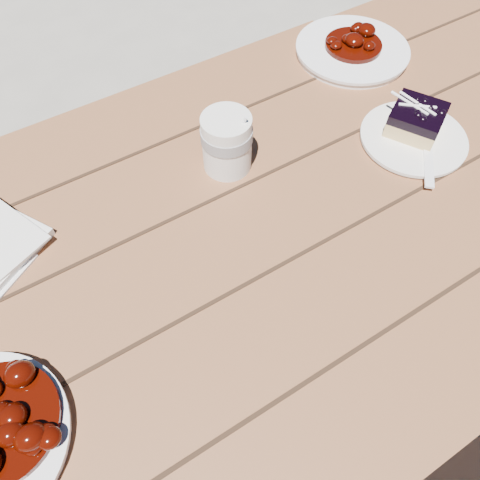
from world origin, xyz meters
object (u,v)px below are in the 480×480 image
dessert_plate (413,139)px  coffee_cup (227,143)px  second_plate (352,51)px  picnic_table (173,320)px  blueberry_cake (416,119)px

dessert_plate → coffee_cup: coffee_cup is taller
coffee_cup → second_plate: 0.40m
second_plate → coffee_cup: bearing=-160.9°
picnic_table → dessert_plate: (0.50, 0.01, 0.17)m
dessert_plate → coffee_cup: bearing=158.1°
coffee_cup → second_plate: (0.38, 0.13, -0.04)m
picnic_table → dessert_plate: dessert_plate is taller
blueberry_cake → coffee_cup: (-0.32, 0.11, 0.02)m
dessert_plate → blueberry_cake: blueberry_cake is taller
blueberry_cake → coffee_cup: coffee_cup is taller
picnic_table → coffee_cup: bearing=34.5°
picnic_table → coffee_cup: (0.19, 0.13, 0.21)m
dessert_plate → blueberry_cake: size_ratio=1.55×
dessert_plate → second_plate: bearing=74.9°
picnic_table → second_plate: size_ratio=8.78×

